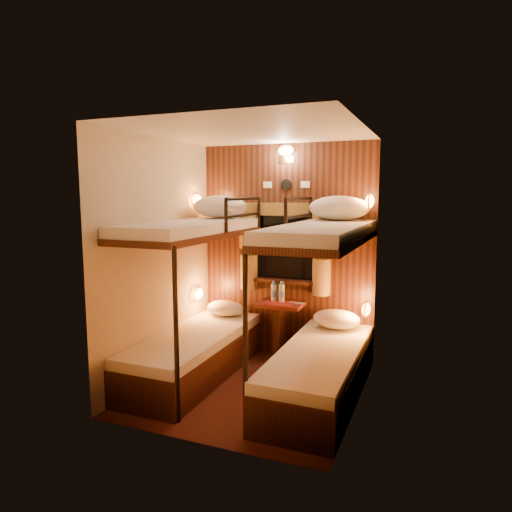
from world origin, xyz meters
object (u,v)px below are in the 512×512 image
at_px(bunk_right, 320,338).
at_px(bottle_left, 274,293).
at_px(bunk_left, 195,323).
at_px(bottle_right, 282,293).
at_px(table, 280,323).

distance_m(bunk_right, bottle_left, 1.12).
distance_m(bunk_left, bottle_right, 1.06).
relative_size(table, bottle_right, 2.74).
bearing_deg(bunk_left, table, 50.33).
bearing_deg(bottle_left, table, -23.54).
relative_size(bunk_right, bottle_right, 7.96).
distance_m(bunk_right, table, 1.02).
height_order(bunk_left, bunk_right, same).
bearing_deg(table, bunk_right, -50.33).
relative_size(bunk_left, bottle_right, 7.96).
height_order(bottle_left, bottle_right, bottle_right).
xyz_separation_m(bunk_left, bunk_right, (1.30, 0.00, 0.00)).
bearing_deg(bunk_left, bottle_left, 55.96).
relative_size(bunk_right, table, 2.90).
xyz_separation_m(bunk_left, bottle_right, (0.65, 0.81, 0.19)).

